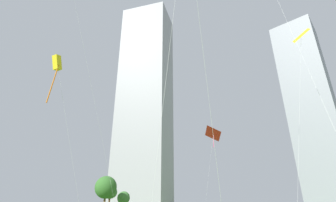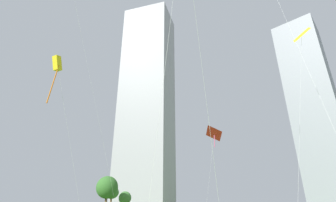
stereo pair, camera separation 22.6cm
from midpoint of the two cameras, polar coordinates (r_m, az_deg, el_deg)
kite_flying_1 at (r=39.30m, az=10.57°, el=-7.32°), size 3.92×2.81×13.25m
kite_flying_3 at (r=33.20m, az=28.18°, el=13.10°), size 5.68×5.24×21.17m
kite_flying_7 at (r=26.21m, az=-23.66°, el=7.45°), size 1.86×5.31×15.30m
park_tree_0 at (r=44.78m, az=-13.49°, el=-18.53°), size 3.54×3.54×7.05m
park_tree_1 at (r=47.99m, az=-9.60°, el=-20.96°), size 2.20×2.20×4.90m
park_tree_2 at (r=61.41m, az=-12.56°, el=-19.63°), size 3.24×3.24×6.95m
distant_highrise_0 at (r=156.66m, az=30.33°, el=-1.45°), size 27.13×26.14×104.99m
distant_highrise_1 at (r=130.78m, az=-4.66°, el=0.21°), size 26.56×22.73×109.20m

